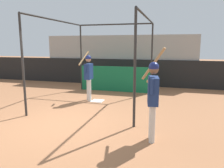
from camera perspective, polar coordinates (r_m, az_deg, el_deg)
ground_plane at (r=6.22m, az=-13.29°, el=-9.99°), size 60.00×60.00×0.00m
outfield_wall at (r=11.68m, az=1.36°, el=3.14°), size 24.00×0.12×1.37m
bleacher_section at (r=12.84m, az=2.80°, el=6.63°), size 8.15×2.40×2.65m
batting_cage at (r=9.07m, az=-0.75°, el=5.31°), size 3.37×4.23×3.04m
home_plate at (r=8.39m, az=-3.77°, el=-4.40°), size 0.44×0.44×0.02m
player_batter at (r=8.32m, az=-6.17°, el=2.74°), size 0.50×0.86×1.87m
player_waiting at (r=4.82m, az=10.61°, el=-2.51°), size 0.56×0.78×2.07m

